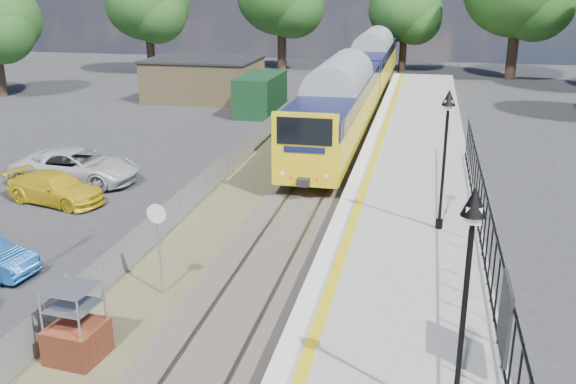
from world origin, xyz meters
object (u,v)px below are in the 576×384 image
(speed_sign, at_px, (158,234))
(victorian_lamp_south, at_px, (469,254))
(victorian_lamp_north, at_px, (447,128))
(brick_plinth, at_px, (75,325))
(car_yellow, at_px, (55,188))
(car_white, at_px, (76,167))
(train, at_px, (360,76))

(speed_sign, bearing_deg, victorian_lamp_south, -32.22)
(victorian_lamp_north, relative_size, brick_plinth, 2.35)
(victorian_lamp_south, xyz_separation_m, car_yellow, (-15.48, 11.92, -3.67))
(speed_sign, distance_m, car_yellow, 10.17)
(victorian_lamp_south, distance_m, victorian_lamp_north, 10.00)
(victorian_lamp_north, height_order, car_white, victorian_lamp_north)
(car_yellow, bearing_deg, car_white, 24.45)
(brick_plinth, bearing_deg, car_white, 119.69)
(train, bearing_deg, speed_sign, -94.88)
(car_yellow, height_order, car_white, car_white)
(speed_sign, bearing_deg, brick_plinth, -100.32)
(train, relative_size, brick_plinth, 20.86)
(speed_sign, height_order, car_yellow, speed_sign)
(brick_plinth, height_order, car_yellow, brick_plinth)
(train, distance_m, car_yellow, 24.66)
(brick_plinth, bearing_deg, victorian_lamp_north, 44.57)
(car_yellow, bearing_deg, victorian_lamp_south, -114.48)
(victorian_lamp_south, relative_size, speed_sign, 1.62)
(brick_plinth, xyz_separation_m, speed_sign, (0.67, 3.50, 0.99))
(train, relative_size, car_yellow, 9.47)
(brick_plinth, bearing_deg, train, 84.47)
(victorian_lamp_south, xyz_separation_m, car_white, (-15.99, 14.49, -3.52))
(victorian_lamp_north, bearing_deg, car_white, 164.13)
(victorian_lamp_south, height_order, car_white, victorian_lamp_south)
(car_yellow, bearing_deg, victorian_lamp_north, -84.04)
(victorian_lamp_south, distance_m, brick_plinth, 9.45)
(victorian_lamp_north, relative_size, train, 0.11)
(train, height_order, brick_plinth, train)
(victorian_lamp_north, bearing_deg, train, 102.25)
(speed_sign, height_order, car_white, speed_sign)
(victorian_lamp_south, height_order, victorian_lamp_north, same)
(train, height_order, car_white, train)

